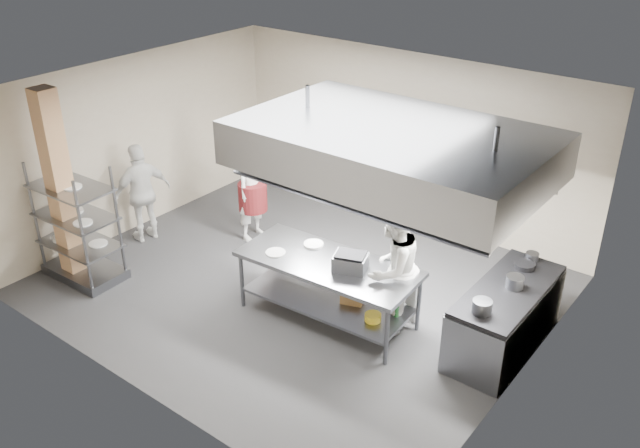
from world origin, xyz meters
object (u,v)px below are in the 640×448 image
Objects in this scene: chef_line at (392,269)px; chef_plating at (142,193)px; pass_rack at (77,222)px; griddle at (350,262)px; island at (328,290)px; stockpot at (515,282)px; chef_head at (252,191)px; cooking_range at (504,319)px.

chef_line is 4.69m from chef_plating.
griddle is at bearing 17.30° from pass_rack.
island is 1.34× the size of chef_line.
stockpot is (5.92, 2.36, 0.05)m from pass_rack.
chef_plating is (-4.67, -0.35, -0.08)m from chef_line.
griddle is at bearing -115.00° from chef_head.
stockpot is at bearing -95.59° from chef_head.
chef_head is at bearing 138.74° from griddle.
pass_rack is at bearing -158.64° from cooking_range.
island is 2.50m from stockpot.
chef_head reaches higher than cooking_range.
cooking_range is at bearing 18.54° from island.
stockpot is (1.44, 0.61, 0.04)m from chef_line.
chef_head reaches higher than island.
chef_plating reaches higher than griddle.
chef_line is at bearing 15.34° from griddle.
pass_rack is 0.93× the size of cooking_range.
chef_line reaches higher than chef_head.
stockpot is (1.90, 0.93, -0.04)m from griddle.
griddle is at bearing 104.27° from chef_plating.
pass_rack is 4.80m from chef_line.
pass_rack reaches higher than chef_plating.
pass_rack is at bearing 21.93° from chef_plating.
island is 0.66m from griddle.
chef_plating is at bearing 176.66° from island.
pass_rack reaches higher than cooking_range.
pass_rack is 1.41m from chef_plating.
stockpot is at bearing 6.42° from griddle.
cooking_range is 1.16× the size of chef_head.
chef_plating reaches higher than cooking_range.
chef_line is at bearing 19.05° from pass_rack.
island is at bearing 164.64° from griddle.
stockpot is (6.12, 0.97, 0.13)m from chef_plating.
pass_rack is at bearing 150.95° from chef_head.
chef_head is at bearing 142.67° from chef_plating.
pass_rack is 1.00× the size of chef_line.
griddle is at bearing 0.78° from island.
cooking_range is 0.56m from stockpot.
island is 10.93× the size of stockpot.
chef_plating is at bearing -80.97° from chef_line.
cooking_range is 8.70× the size of stockpot.
chef_line reaches higher than cooking_range.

